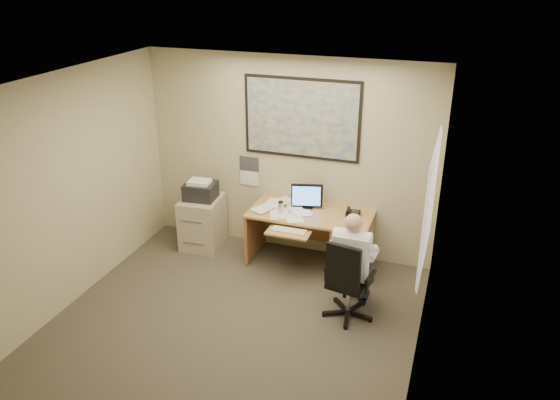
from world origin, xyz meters
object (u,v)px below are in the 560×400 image
(filing_cabinet, at_px, (202,218))
(person, at_px, (351,266))
(desk, at_px, (334,237))
(office_chair, at_px, (349,295))

(filing_cabinet, xyz_separation_m, person, (2.34, -0.95, 0.20))
(desk, xyz_separation_m, office_chair, (0.43, -1.05, -0.15))
(office_chair, height_order, person, person)
(filing_cabinet, relative_size, office_chair, 1.01)
(filing_cabinet, bearing_deg, desk, -4.71)
(filing_cabinet, bearing_deg, office_chair, -29.13)
(desk, bearing_deg, office_chair, -67.56)
(desk, relative_size, office_chair, 1.60)
(desk, height_order, office_chair, desk)
(office_chair, xyz_separation_m, person, (-0.01, 0.08, 0.34))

